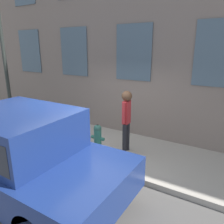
{
  "coord_description": "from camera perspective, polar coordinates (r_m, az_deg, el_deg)",
  "views": [
    {
      "loc": [
        -3.88,
        -2.98,
        2.89
      ],
      "look_at": [
        0.79,
        -0.15,
        1.28
      ],
      "focal_mm": 35.0,
      "sensor_mm": 36.0,
      "label": 1
    }
  ],
  "objects": [
    {
      "name": "street_lamp",
      "position": [
        8.38,
        -27.28,
        19.79
      ],
      "size": [
        0.36,
        0.36,
        5.64
      ],
      "color": "#2D332D",
      "rests_on": "sidewalk"
    },
    {
      "name": "person",
      "position": [
        5.8,
        3.78,
        -1.04
      ],
      "size": [
        0.41,
        0.27,
        1.7
      ],
      "rotation": [
        0.0,
        0.0,
        -3.11
      ],
      "color": "#232328",
      "rests_on": "sidewalk"
    },
    {
      "name": "parked_car_navy_near",
      "position": [
        4.73,
        -22.88,
        -9.0
      ],
      "size": [
        1.98,
        4.5,
        1.75
      ],
      "color": "black",
      "rests_on": "ground_plane"
    },
    {
      "name": "ground_plane",
      "position": [
        5.68,
        -5.6,
        -14.22
      ],
      "size": [
        80.0,
        80.0,
        0.0
      ],
      "primitive_type": "plane",
      "color": "#514F4C"
    },
    {
      "name": "sidewalk",
      "position": [
        6.49,
        0.54,
        -9.34
      ],
      "size": [
        2.3,
        60.0,
        0.13
      ],
      "color": "#A8A093",
      "rests_on": "ground_plane"
    },
    {
      "name": "fire_hydrant",
      "position": [
        5.9,
        -3.75,
        -6.99
      ],
      "size": [
        0.27,
        0.4,
        0.82
      ],
      "color": "#2D7260",
      "rests_on": "sidewalk"
    }
  ]
}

